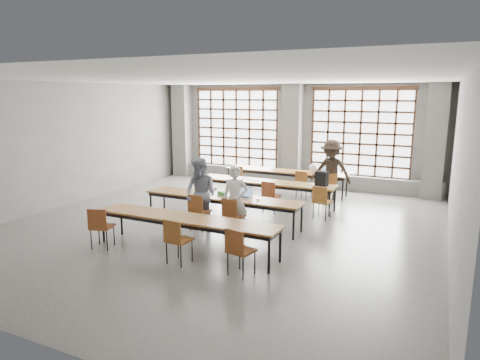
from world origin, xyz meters
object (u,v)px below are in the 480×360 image
chair_mid_centre (270,194)px  chair_front_left (198,209)px  chair_near_left (100,224)px  student_back (331,171)px  chair_near_mid (176,237)px  green_box (222,193)px  desk_row_c (222,199)px  laptop_back (327,171)px  chair_mid_right (321,199)px  mouse (258,200)px  chair_back_left (238,176)px  plastic_bag (313,168)px  desk_row_d (186,220)px  phone (227,197)px  chair_front_right (232,213)px  desk_row_b (266,183)px  backpack (322,179)px  laptop_front (245,195)px  chair_mid_left (205,187)px  student_male (235,200)px  chair_back_mid (303,182)px  chair_back_right (330,184)px  red_pouch (102,225)px  desk_row_a (285,173)px  student_female (201,194)px  chair_near_right (239,247)px

chair_mid_centre → chair_front_left: 2.35m
chair_near_left → student_back: size_ratio=0.48×
chair_near_mid → green_box: (-0.42, 2.62, 0.24)m
chair_mid_centre → chair_near_left: bearing=-118.0°
desk_row_c → laptop_back: laptop_back is taller
chair_mid_right → laptop_back: (-0.53, 2.60, 0.25)m
mouse → green_box: 1.01m
chair_back_left → plastic_bag: 2.42m
chair_front_left → laptop_back: laptop_back is taller
desk_row_d → phone: size_ratio=30.77×
chair_front_right → chair_near_mid: size_ratio=1.00×
desk_row_b → laptop_back: (1.26, 1.97, 0.13)m
chair_front_left → student_back: (2.10, 4.13, 0.39)m
chair_mid_centre → backpack: bearing=29.3°
chair_near_left → laptop_front: bearing=52.3°
desk_row_b → chair_mid_left: bearing=-158.7°
student_back → plastic_bag: size_ratio=6.45×
chair_mid_right → student_male: student_male is taller
chair_mid_left → phone: size_ratio=6.77×
phone → chair_back_mid: bearing=76.9°
chair_back_right → chair_front_left: (-2.12, -4.00, 0.00)m
chair_front_left → plastic_bag: (1.40, 4.68, 0.34)m
desk_row_d → phone: 1.81m
laptop_front → red_pouch: laptop_front is taller
chair_back_left → chair_near_mid: size_ratio=1.00×
student_back → mouse: 3.63m
desk_row_a → student_female: student_female is taller
student_male → laptop_front: student_male is taller
laptop_front → desk_row_a: bearing=95.1°
chair_back_left → student_male: bearing=-65.2°
chair_front_right → chair_near_left: same height
chair_near_mid → chair_front_right: bearing=83.6°
chair_back_left → mouse: bearing=-57.7°
chair_mid_centre → desk_row_a: bearing=100.4°
laptop_back → chair_near_left: bearing=-114.4°
laptop_front → plastic_bag: 3.98m
desk_row_d → student_female: (-0.48, 1.41, 0.19)m
desk_row_c → mouse: (0.95, -0.02, 0.08)m
desk_row_a → desk_row_c: bearing=-92.9°
chair_near_right → mouse: bearing=105.8°
chair_mid_right → chair_front_right: bearing=-124.4°
chair_back_right → laptop_back: (-0.29, 0.73, 0.25)m
chair_back_left → student_female: student_female is taller
chair_mid_centre → laptop_front: (-0.11, -1.40, 0.25)m
chair_mid_centre → red_pouch: bearing=-118.7°
green_box → backpack: backpack is taller
backpack → red_pouch: bearing=-114.8°
desk_row_d → chair_near_left: bearing=-159.5°
desk_row_d → backpack: backpack is taller
chair_near_left → student_male: student_male is taller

